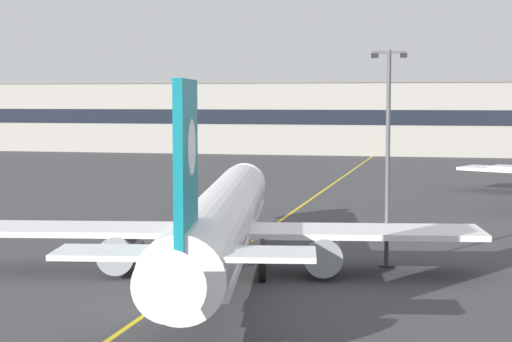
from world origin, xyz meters
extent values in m
plane|color=#3D3D3F|center=(0.00, 0.00, 0.00)|extent=(400.00, 400.00, 0.00)
cube|color=yellow|center=(0.00, 30.00, 0.00)|extent=(4.30, 179.96, 0.01)
cylinder|color=white|center=(0.67, 9.10, 3.50)|extent=(9.35, 36.15, 3.80)
cone|color=white|center=(-2.34, 28.16, 3.50)|extent=(3.97, 3.13, 3.61)
cone|color=white|center=(3.68, -10.07, 3.90)|extent=(3.25, 3.21, 2.85)
cube|color=white|center=(0.67, 9.10, 2.46)|extent=(8.83, 33.30, 0.44)
cube|color=black|center=(-2.04, 26.29, 4.17)|extent=(2.99, 1.53, 0.60)
cube|color=white|center=(0.57, 9.69, 2.65)|extent=(32.36, 9.72, 0.36)
cylinder|color=gray|center=(-5.40, 7.74, 1.43)|extent=(2.83, 3.91, 2.30)
cylinder|color=black|center=(-5.68, 9.57, 1.43)|extent=(1.96, 0.48, 1.95)
cylinder|color=gray|center=(6.85, 9.67, 1.43)|extent=(2.83, 3.91, 2.30)
cylinder|color=black|center=(6.56, 11.49, 1.43)|extent=(1.96, 0.48, 1.95)
cube|color=#0F7A89|center=(3.12, -6.51, 8.05)|extent=(1.14, 4.80, 7.20)
cylinder|color=white|center=(3.08, -6.21, 8.77)|extent=(0.81, 2.44, 2.40)
cube|color=white|center=(3.22, -7.10, 4.36)|extent=(11.30, 4.48, 0.24)
cylinder|color=#4C4C51|center=(-1.59, 23.42, 1.48)|extent=(0.24, 0.24, 1.60)
cylinder|color=black|center=(-1.59, 23.42, 0.45)|extent=(0.54, 0.95, 0.90)
cylinder|color=#4C4C51|center=(-1.59, 6.72, 1.77)|extent=(0.24, 0.24, 1.60)
cylinder|color=black|center=(-1.59, 6.72, 0.65)|extent=(0.60, 1.35, 1.30)
cylinder|color=#4C4C51|center=(3.55, 7.53, 1.77)|extent=(0.24, 0.24, 1.60)
cylinder|color=black|center=(3.55, 7.53, 0.65)|extent=(0.60, 1.35, 1.30)
cylinder|color=#515156|center=(10.46, 13.64, 6.95)|extent=(0.28, 0.28, 13.89)
cylinder|color=#333338|center=(10.46, 13.64, 0.05)|extent=(0.90, 0.90, 0.10)
cube|color=#515156|center=(10.46, 13.64, 13.74)|extent=(2.20, 0.16, 0.16)
cube|color=black|center=(9.56, 13.64, 13.54)|extent=(0.44, 0.36, 0.28)
cube|color=black|center=(11.36, 13.64, 13.54)|extent=(0.44, 0.36, 0.28)
cube|color=#9E998E|center=(-2.98, 123.50, 6.84)|extent=(157.83, 12.00, 13.69)
cube|color=black|center=(-2.98, 117.45, 7.24)|extent=(151.52, 0.12, 2.80)
cube|color=slate|center=(-2.98, 123.50, 13.89)|extent=(158.23, 12.40, 0.40)
camera|label=1|loc=(13.45, -40.72, 10.86)|focal=59.28mm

